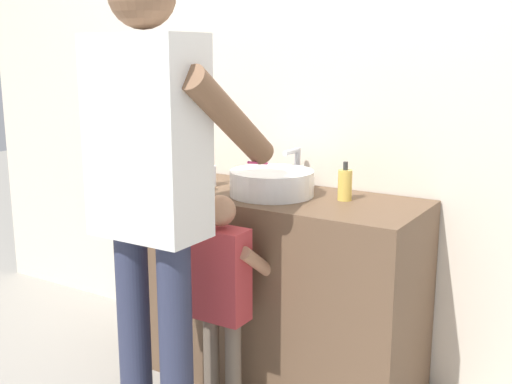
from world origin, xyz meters
The scene contains 8 objects.
back_wall centered at (0.00, 0.62, 1.35)m, with size 4.40×0.08×2.70m.
vanity_cabinet centered at (0.00, 0.30, 0.43)m, with size 1.32×0.54×0.87m, color brown.
sink_basin centered at (0.00, 0.28, 0.92)m, with size 0.37×0.37×0.11m.
faucet centered at (0.00, 0.50, 0.95)m, with size 0.18×0.14×0.18m.
toothbrush_cup centered at (-0.35, 0.30, 0.92)m, with size 0.07×0.07×0.21m.
soap_bottle centered at (0.31, 0.36, 0.93)m, with size 0.06×0.06×0.17m.
child_toddler centered at (0.00, -0.10, 0.56)m, with size 0.29×0.29×0.94m.
adult_parent centered at (-0.13, -0.35, 1.07)m, with size 0.55×0.58×1.78m.
Camera 1 is at (1.37, -2.05, 1.48)m, focal length 44.53 mm.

